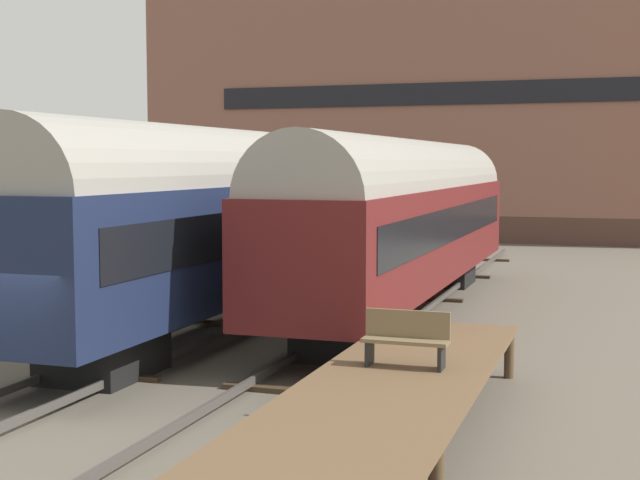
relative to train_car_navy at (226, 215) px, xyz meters
name	(u,v)px	position (x,y,z in m)	size (l,w,h in m)	color
ground_plane	(6,417)	(0.00, -9.02, -2.97)	(200.00, 200.00, 0.00)	#60594C
track_middle	(5,409)	(0.00, -9.02, -2.83)	(2.60, 60.00, 0.26)	#4C4742
track_right	(219,432)	(4.02, -9.02, -2.83)	(2.60, 60.00, 0.26)	#4C4742
train_car_navy	(226,215)	(0.00, 0.00, 0.00)	(3.08, 18.28, 5.24)	black
train_car_maroon	(406,214)	(4.02, 3.70, -0.11)	(2.94, 18.87, 5.02)	black
station_platform	(345,431)	(6.66, -10.91, -2.01)	(2.65, 15.25, 1.04)	brown
bench	(406,337)	(6.64, -7.48, -1.44)	(1.40, 0.40, 0.91)	brown
warehouse_building	(446,113)	(-0.32, 32.67, 4.34)	(34.24, 12.02, 14.62)	#4F342A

